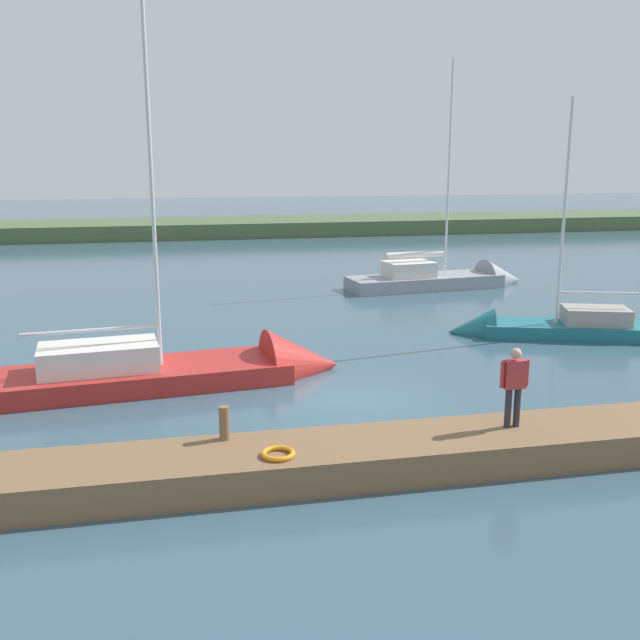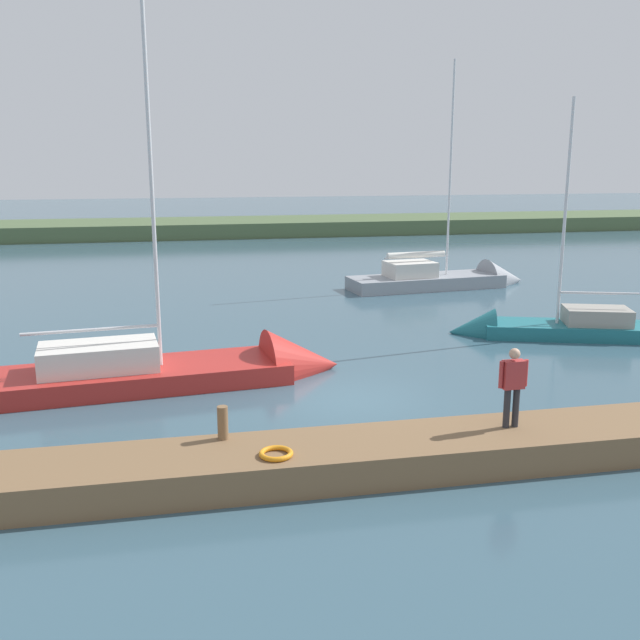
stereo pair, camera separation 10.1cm
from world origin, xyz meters
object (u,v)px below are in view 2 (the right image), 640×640
Objects in this scene: mooring_post_near at (223,423)px; sailboat_inner_slip at (452,282)px; life_ring_buoy at (276,454)px; person_on_dock at (513,382)px; sailboat_far_left at (194,373)px; sailboat_mid_channel at (549,332)px.

sailboat_inner_slip reaches higher than mooring_post_near.
person_on_dock is at bearing -174.33° from life_ring_buoy.
person_on_dock is (6.61, 19.67, 1.44)m from sailboat_inner_slip.
mooring_post_near is at bearing -92.22° from sailboat_far_left.
sailboat_inner_slip is at bearing -123.42° from mooring_post_near.
life_ring_buoy is at bearing -86.36° from person_on_dock.
life_ring_buoy is (-0.93, 1.06, -0.30)m from mooring_post_near.
sailboat_inner_slip is at bearing 159.39° from person_on_dock.
sailboat_far_left is (1.34, -7.22, -0.51)m from life_ring_buoy.
life_ring_buoy is at bearing 131.35° from mooring_post_near.
sailboat_mid_channel reaches higher than person_on_dock.
sailboat_inner_slip reaches higher than person_on_dock.
mooring_post_near is at bearing 54.40° from sailboat_mid_channel.
sailboat_inner_slip is (-12.61, -19.12, -0.79)m from mooring_post_near.
person_on_dock is (6.20, 9.48, 1.53)m from sailboat_mid_channel.
sailboat_inner_slip is 6.81× the size of person_on_dock.
sailboat_mid_channel is 5.27× the size of person_on_dock.
sailboat_far_left is at bearing -79.49° from life_ring_buoy.
sailboat_far_left is (0.41, -6.16, -0.81)m from mooring_post_near.
person_on_dock is (-6.41, 6.72, 1.46)m from sailboat_far_left.
mooring_post_near is 6.23m from sailboat_far_left.
life_ring_buoy is 23.32m from sailboat_inner_slip.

